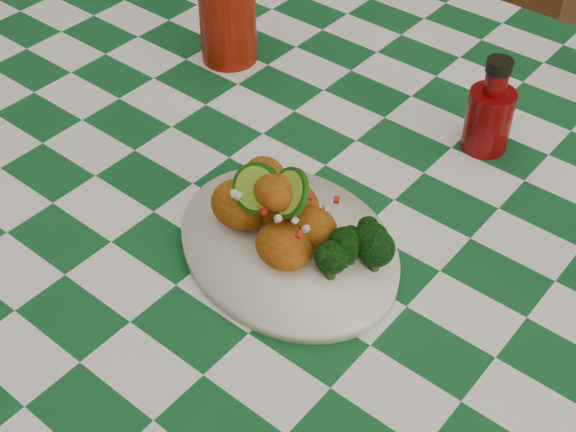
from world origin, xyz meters
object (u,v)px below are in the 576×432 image
Objects in this scene: red_tumbler at (228,15)px; wooden_chair_left at (453,89)px; fried_chicken_pile at (281,208)px; plate at (288,247)px; ketchup_bottle at (491,105)px; dining_table at (371,394)px.

red_tumbler is 0.16× the size of wooden_chair_left.
wooden_chair_left is at bearing 105.89° from fried_chicken_pile.
plate is 0.32m from ketchup_bottle.
plate is at bearing 0.00° from fried_chicken_pile.
ketchup_bottle is (0.07, 0.31, 0.05)m from plate.
ketchup_bottle is 0.79m from wooden_chair_left.
red_tumbler is (-0.36, 0.11, 0.46)m from dining_table.
red_tumbler is (-0.32, 0.26, 0.06)m from plate.
ketchup_bottle is at bearing 7.16° from red_tumbler.
fried_chicken_pile reaches higher than dining_table.
ketchup_bottle is at bearing -84.75° from wooden_chair_left.
fried_chicken_pile is at bearing -98.67° from wooden_chair_left.
wooden_chair_left is (-0.26, 0.89, -0.37)m from plate.
red_tumbler is 0.77m from wooden_chair_left.
plate is at bearing -38.60° from red_tumbler.
plate is 1.94× the size of red_tumbler.
wooden_chair_left is at bearing 106.49° from plate.
fried_chicken_pile is 1.05× the size of ketchup_bottle.
fried_chicken_pile is 0.32m from ketchup_bottle.
red_tumbler reaches higher than dining_table.
wooden_chair_left is at bearing 119.81° from ketchup_bottle.
wooden_chair_left reaches higher than dining_table.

